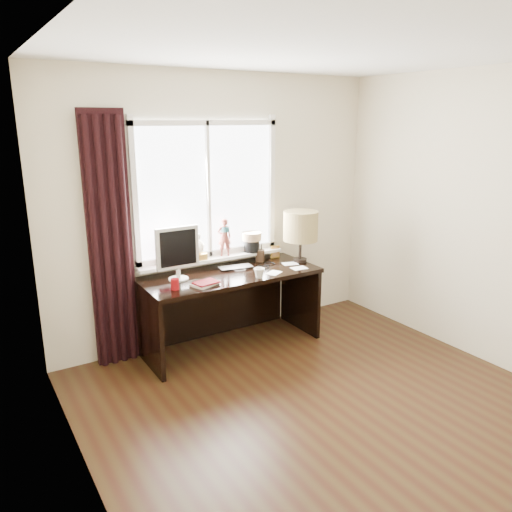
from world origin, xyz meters
TOP-DOWN VIEW (x-y plane):
  - floor at (0.00, 0.00)m, footprint 3.50×4.00m
  - ceiling at (0.00, 0.00)m, footprint 3.50×4.00m
  - wall_back at (0.00, 2.00)m, footprint 3.50×0.00m
  - wall_left at (-1.75, 0.00)m, footprint 0.00×4.00m
  - laptop at (0.01, 1.73)m, footprint 0.36×0.26m
  - mug at (0.05, 1.36)m, footprint 0.13×0.13m
  - red_cup at (-0.73, 1.47)m, footprint 0.07×0.07m
  - window at (-0.14, 1.95)m, footprint 1.52×0.22m
  - curtain at (-1.13, 1.91)m, footprint 0.38×0.09m
  - desk at (-0.10, 1.73)m, footprint 1.70×0.70m
  - monitor at (-0.60, 1.70)m, footprint 0.40×0.18m
  - notebook_stack at (-0.46, 1.44)m, footprint 0.26×0.23m
  - brush_holder at (0.36, 1.83)m, footprint 0.09×0.09m
  - icon_frame at (0.56, 1.86)m, footprint 0.10×0.03m
  - table_lamp at (0.70, 1.61)m, footprint 0.35×0.35m
  - loose_papers at (0.45, 1.47)m, footprint 0.49×0.33m
  - desk_cables at (0.20, 1.67)m, footprint 0.60×0.25m

SIDE VIEW (x-z plane):
  - floor at x=0.00m, z-range 0.00..0.00m
  - desk at x=-0.10m, z-range 0.13..0.88m
  - loose_papers at x=0.45m, z-range 0.75..0.75m
  - desk_cables at x=0.20m, z-range 0.75..0.76m
  - laptop at x=0.01m, z-range 0.75..0.78m
  - notebook_stack at x=-0.46m, z-range 0.75..0.78m
  - red_cup at x=-0.73m, z-range 0.75..0.84m
  - mug at x=0.05m, z-range 0.75..0.85m
  - brush_holder at x=0.36m, z-range 0.69..0.94m
  - icon_frame at x=0.56m, z-range 0.75..0.88m
  - monitor at x=-0.60m, z-range 0.78..1.27m
  - table_lamp at x=0.70m, z-range 0.85..1.37m
  - curtain at x=-1.13m, z-range -0.01..2.24m
  - wall_back at x=0.00m, z-range 0.00..2.60m
  - wall_left at x=-1.75m, z-range 0.00..2.60m
  - window at x=-0.14m, z-range 0.61..2.01m
  - ceiling at x=0.00m, z-range 2.60..2.60m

